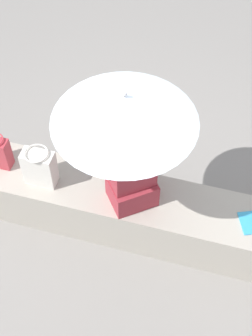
% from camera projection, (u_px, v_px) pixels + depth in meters
% --- Properties ---
extents(ground_plane, '(14.00, 14.00, 0.00)m').
position_uv_depth(ground_plane, '(121.00, 223.00, 4.27)').
color(ground_plane, gray).
extents(stone_bench, '(2.77, 0.50, 0.48)m').
position_uv_depth(stone_bench, '(120.00, 208.00, 4.08)').
color(stone_bench, '#A8A093').
rests_on(stone_bench, ground).
extents(person_seated, '(0.49, 0.45, 0.90)m').
position_uv_depth(person_seated, '(132.00, 168.00, 3.55)').
color(person_seated, '#992D38').
rests_on(person_seated, stone_bench).
extents(parasol, '(0.98, 0.98, 1.13)m').
position_uv_depth(parasol, '(125.00, 109.00, 3.08)').
color(parasol, '#B7B7BC').
rests_on(parasol, stone_bench).
extents(handbag_black, '(0.25, 0.19, 0.35)m').
position_uv_depth(handbag_black, '(39.00, 167.00, 3.83)').
color(handbag_black, silver).
rests_on(handbag_black, stone_bench).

